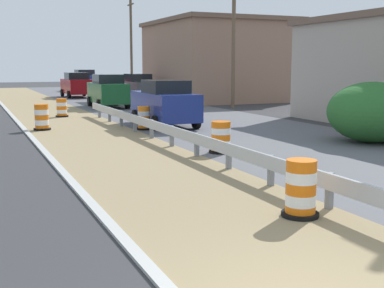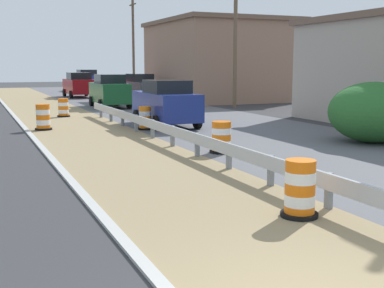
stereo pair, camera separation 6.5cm
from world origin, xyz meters
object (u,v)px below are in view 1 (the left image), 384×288
Objects in this scene: traffic_barrel_close at (221,139)px; traffic_barrel_far at (42,118)px; car_mid_far_lane at (139,88)px; car_lead_near_lane at (165,103)px; utility_pole_mid at (233,43)px; traffic_barrel_mid at (144,119)px; car_trailing_near_lane at (85,80)px; traffic_barrel_farther at (62,109)px; car_lead_far_lane at (108,91)px; utility_pole_far at (131,45)px; car_trailing_far_lane at (77,85)px; traffic_barrel_nearest at (301,191)px.

traffic_barrel_far reaches higher than traffic_barrel_close.
car_lead_near_lane is at bearing -15.15° from car_mid_far_lane.
car_lead_near_lane is 0.58× the size of utility_pole_mid.
car_lead_near_lane reaches higher than traffic_barrel_mid.
car_trailing_near_lane is at bearing -5.09° from car_lead_near_lane.
car_mid_far_lane reaches higher than traffic_barrel_farther.
car_trailing_near_lane is at bearing 75.57° from traffic_barrel_farther.
car_lead_far_lane reaches higher than traffic_barrel_mid.
utility_pole_far is at bearing -20.85° from car_lead_far_lane.
car_lead_near_lane is at bearing -59.10° from traffic_barrel_farther.
traffic_barrel_farther is at bearing 144.12° from car_lead_far_lane.
car_trailing_far_lane is (-3.28, 6.77, 0.01)m from car_mid_far_lane.
car_lead_far_lane reaches higher than car_trailing_far_lane.
car_trailing_far_lane is (1.67, 22.97, 0.59)m from traffic_barrel_mid.
car_lead_near_lane is at bearing -134.86° from utility_pole_mid.
utility_pole_mid reaches higher than traffic_barrel_nearest.
utility_pole_mid is (12.66, 6.76, 3.54)m from traffic_barrel_far.
utility_pole_far is (6.42, 15.76, 3.52)m from car_lead_far_lane.
traffic_barrel_close is at bearing 173.84° from car_lead_near_lane.
traffic_barrel_far is (-4.35, 8.01, 0.05)m from traffic_barrel_close.
car_trailing_far_lane is 8.45m from utility_pole_far.
car_mid_far_lane is (0.34, -17.36, -0.08)m from car_trailing_near_lane.
traffic_barrel_far is at bearing 153.17° from car_lead_far_lane.
utility_pole_far is at bearing 74.01° from traffic_barrel_mid.
car_trailing_far_lane is at bearing -15.75° from car_trailing_near_lane.
car_mid_far_lane is 7.53m from car_trailing_far_lane.
car_mid_far_lane is at bearing 52.43° from traffic_barrel_farther.
traffic_barrel_nearest is at bearing 170.08° from car_lead_near_lane.
car_lead_near_lane reaches higher than traffic_barrel_far.
traffic_barrel_farther is 6.21m from car_lead_far_lane.
utility_pole_far is at bearing -13.19° from car_lead_near_lane.
car_lead_far_lane is at bearing 177.84° from car_trailing_far_lane.
traffic_barrel_nearest is 47.03m from car_trailing_near_lane.
car_mid_far_lane is (4.57, 22.64, 0.58)m from traffic_barrel_close.
traffic_barrel_mid is 0.21× the size of car_trailing_near_lane.
car_lead_far_lane is 0.58× the size of utility_pole_mid.
traffic_barrel_far is 33.13m from car_trailing_near_lane.
traffic_barrel_farther is at bearing -116.14° from utility_pole_far.
traffic_barrel_nearest is 23.92m from utility_pole_mid.
utility_pole_far is at bearing 63.86° from traffic_barrel_farther.
car_trailing_far_lane is 0.56× the size of utility_pole_mid.
utility_pole_mid is (7.42, 7.46, 3.01)m from car_lead_near_lane.
utility_pole_far reaches higher than traffic_barrel_nearest.
car_lead_near_lane is (2.63, 13.95, 0.55)m from traffic_barrel_nearest.
car_lead_far_lane reaches higher than traffic_barrel_far.
car_lead_far_lane is 5.68m from car_mid_far_lane.
traffic_barrel_close is 0.11× the size of utility_pole_far.
traffic_barrel_nearest is at bearing -95.94° from traffic_barrel_mid.
car_mid_far_lane is at bearing 72.99° from traffic_barrel_mid.
traffic_barrel_nearest is 1.09× the size of traffic_barrel_farther.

